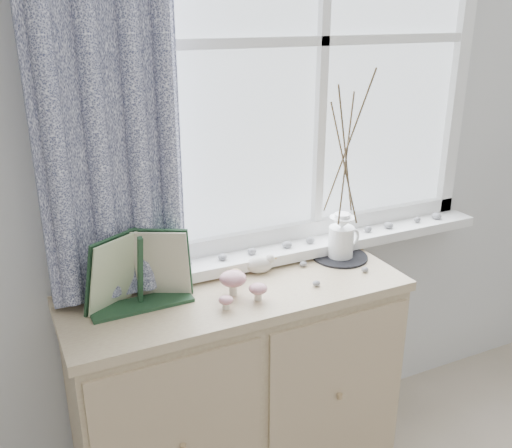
% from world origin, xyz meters
% --- Properties ---
extents(sideboard, '(1.20, 0.45, 0.85)m').
position_xyz_m(sideboard, '(-0.15, 1.75, 0.43)').
color(sideboard, '#CCBB8F').
rests_on(sideboard, ground).
extents(botanical_book, '(0.39, 0.14, 0.27)m').
position_xyz_m(botanical_book, '(-0.48, 1.75, 0.98)').
color(botanical_book, '#1C3A23').
rests_on(botanical_book, sideboard).
extents(toadstool_cluster, '(0.18, 0.15, 0.09)m').
position_xyz_m(toadstool_cluster, '(-0.17, 1.70, 0.90)').
color(toadstool_cluster, silver).
rests_on(toadstool_cluster, sideboard).
extents(wooden_eggs, '(0.09, 0.11, 0.07)m').
position_xyz_m(wooden_eggs, '(-0.15, 1.85, 0.88)').
color(wooden_eggs, tan).
rests_on(wooden_eggs, sideboard).
extents(songbird_figurine, '(0.15, 0.10, 0.07)m').
position_xyz_m(songbird_figurine, '(-0.02, 1.84, 0.89)').
color(songbird_figurine, silver).
rests_on(songbird_figurine, sideboard).
extents(crocheted_doily, '(0.21, 0.21, 0.01)m').
position_xyz_m(crocheted_doily, '(0.32, 1.82, 0.85)').
color(crocheted_doily, black).
rests_on(crocheted_doily, sideboard).
extents(twig_pitcher, '(0.32, 0.32, 0.74)m').
position_xyz_m(twig_pitcher, '(0.32, 1.82, 1.27)').
color(twig_pitcher, white).
rests_on(twig_pitcher, crocheted_doily).
extents(sideboard_pebbles, '(0.33, 0.23, 0.02)m').
position_xyz_m(sideboard_pebbles, '(0.15, 1.75, 0.86)').
color(sideboard_pebbles, '#959597').
rests_on(sideboard_pebbles, sideboard).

